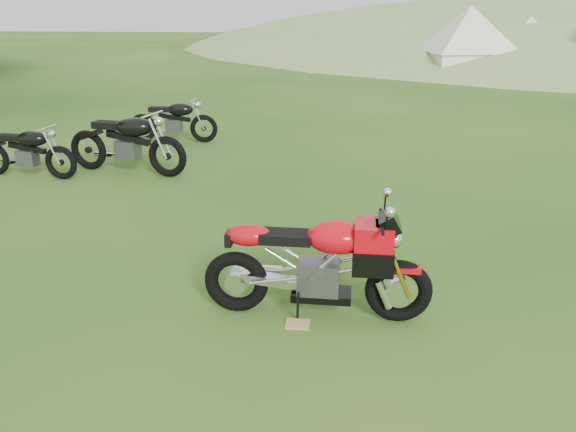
# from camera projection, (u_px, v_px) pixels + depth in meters

# --- Properties ---
(ground) EXTENTS (120.00, 120.00, 0.00)m
(ground) POSITION_uv_depth(u_px,v_px,m) (321.00, 283.00, 5.80)
(ground) COLOR #194E10
(ground) RESTS_ON ground
(sport_motorcycle) EXTENTS (1.98, 0.53, 1.18)m
(sport_motorcycle) POSITION_uv_depth(u_px,v_px,m) (317.00, 257.00, 5.01)
(sport_motorcycle) COLOR red
(sport_motorcycle) RESTS_ON ground
(plywood_board) EXTENTS (0.22, 0.17, 0.02)m
(plywood_board) POSITION_uv_depth(u_px,v_px,m) (298.00, 324.00, 5.04)
(plywood_board) COLOR tan
(plywood_board) RESTS_ON ground
(vintage_moto_a) EXTENTS (1.79, 0.58, 0.92)m
(vintage_moto_a) POSITION_uv_depth(u_px,v_px,m) (25.00, 150.00, 9.26)
(vintage_moto_a) COLOR black
(vintage_moto_a) RESTS_ON ground
(vintage_moto_b) EXTENTS (2.21, 0.92, 1.13)m
(vintage_moto_b) POSITION_uv_depth(u_px,v_px,m) (126.00, 141.00, 9.45)
(vintage_moto_b) COLOR black
(vintage_moto_b) RESTS_ON ground
(vintage_moto_d) EXTENTS (1.83, 0.50, 0.95)m
(vintage_moto_d) POSITION_uv_depth(u_px,v_px,m) (173.00, 119.00, 11.71)
(vintage_moto_d) COLOR black
(vintage_moto_d) RESTS_ON ground
(tent_mid) EXTENTS (3.64, 3.64, 2.70)m
(tent_mid) POSITION_uv_depth(u_px,v_px,m) (468.00, 41.00, 23.09)
(tent_mid) COLOR white
(tent_mid) RESTS_ON ground
(tent_right) EXTENTS (2.91, 2.91, 2.41)m
(tent_right) POSITION_uv_depth(u_px,v_px,m) (528.00, 42.00, 25.24)
(tent_right) COLOR silver
(tent_right) RESTS_ON ground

